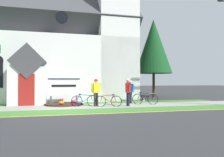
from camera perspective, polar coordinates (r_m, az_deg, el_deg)
ground at (r=16.31m, az=-12.32°, el=-6.38°), size 140.00×140.00×0.00m
sidewalk_slab at (r=14.17m, az=-12.65°, el=-7.19°), size 32.00×2.57×0.01m
grass_verge at (r=11.93m, az=-12.34°, el=-8.39°), size 32.00×1.94×0.01m
church_lawn at (r=16.25m, az=-12.86°, el=-6.38°), size 24.00×1.63×0.01m
curb_paint_stripe at (r=10.82m, az=-12.13°, el=-9.17°), size 28.00×0.16×0.01m
church_building at (r=21.67m, az=-11.91°, el=8.14°), size 13.10×11.37×13.73m
church_sign at (r=15.70m, az=-12.32°, el=-2.27°), size 2.20×0.17×1.84m
flower_bed at (r=15.45m, az=-12.25°, el=-6.42°), size 2.60×2.60×0.34m
bicycle_orange at (r=15.68m, az=8.55°, el=-5.20°), size 1.67×0.73×0.86m
bicycle_blue at (r=14.34m, az=-7.12°, el=-5.66°), size 1.73×0.16×0.83m
bicycle_white at (r=14.05m, az=-0.89°, el=-5.80°), size 1.65×0.44×0.80m
cyclist_in_blue_jersey at (r=16.16m, az=4.79°, el=-2.94°), size 0.41×0.68×1.68m
cyclist_in_yellow_jersey at (r=14.34m, az=4.14°, el=-2.93°), size 0.28×0.83×1.77m
cyclist_in_white_jersey at (r=14.24m, az=-4.15°, el=-3.02°), size 0.64×0.46×1.75m
roadside_conifer at (r=23.93m, az=10.68°, el=8.16°), size 3.87×3.87×8.19m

